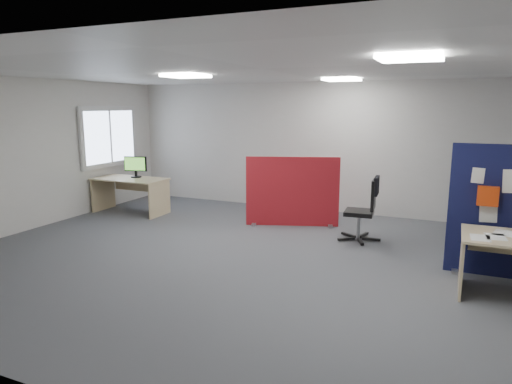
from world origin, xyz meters
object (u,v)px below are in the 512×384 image
(monitor_second, at_px, (136,166))
(office_chair, at_px, (366,205))
(second_desk, at_px, (131,187))
(red_divider, at_px, (292,192))

(monitor_second, height_order, office_chair, monitor_second)
(monitor_second, bearing_deg, second_desk, -118.35)
(second_desk, relative_size, office_chair, 1.42)
(red_divider, height_order, second_desk, red_divider)
(second_desk, bearing_deg, office_chair, -1.23)
(red_divider, height_order, monitor_second, red_divider)
(second_desk, distance_m, office_chair, 4.87)
(monitor_second, bearing_deg, office_chair, -16.93)
(second_desk, relative_size, monitor_second, 3.17)
(red_divider, relative_size, monitor_second, 3.43)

